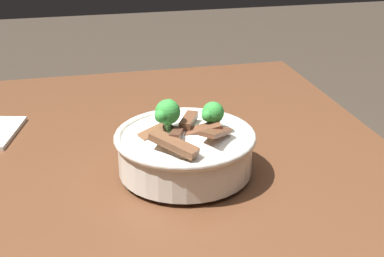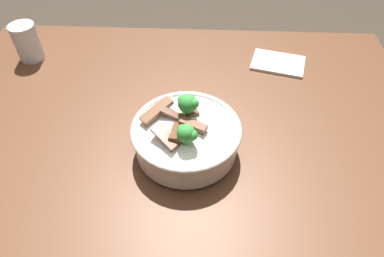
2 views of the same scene
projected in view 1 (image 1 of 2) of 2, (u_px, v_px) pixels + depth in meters
name	position (u px, v px, depth m)	size (l,w,h in m)	color
dining_table	(156.00, 241.00, 0.93)	(1.20, 0.91, 0.79)	#56331E
rice_bowl	(185.00, 147.00, 0.91)	(0.23, 0.23, 0.13)	silver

